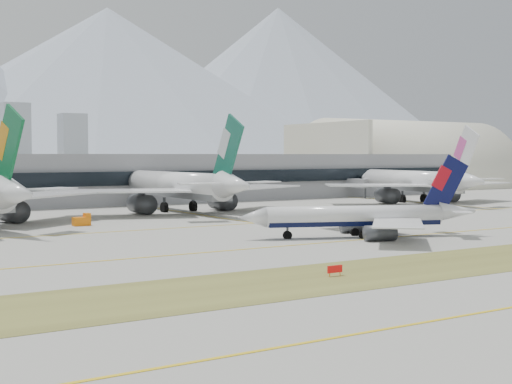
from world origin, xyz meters
TOP-DOWN VIEW (x-y plane):
  - ground at (0.00, 0.00)m, footprint 3000.00×3000.00m
  - taxiing_airliner at (13.96, -1.93)m, footprint 42.97×36.37m
  - widebody_cathay at (10.99, 66.41)m, footprint 68.69×67.02m
  - widebody_china_air at (88.76, 61.03)m, footprint 64.61×63.92m
  - terminal at (0.00, 114.84)m, footprint 280.00×43.10m
  - hangar at (154.56, 135.00)m, footprint 91.00×60.00m
  - hold_sign_left at (-16.14, -32.00)m, footprint 2.20×0.15m
  - gse_b at (-22.29, 44.77)m, footprint 3.55×2.00m

SIDE VIEW (x-z plane):
  - ground at x=0.00m, z-range 0.00..0.00m
  - hangar at x=154.56m, z-range -29.86..30.14m
  - hold_sign_left at x=-16.14m, z-range 0.20..1.55m
  - gse_b at x=-22.29m, z-range -0.25..2.35m
  - taxiing_airliner at x=13.96m, z-range -3.89..11.13m
  - widebody_china_air at x=88.76m, z-range -5.46..17.87m
  - widebody_cathay at x=10.99m, z-range -5.73..18.75m
  - terminal at x=0.00m, z-range 0.00..15.00m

